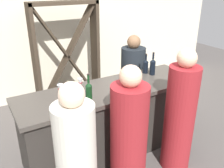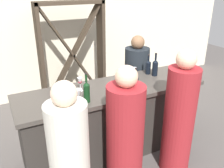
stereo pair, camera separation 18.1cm
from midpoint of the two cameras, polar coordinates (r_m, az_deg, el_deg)
The scene contains 18 objects.
ground_plane at distance 3.55m, azimuth 1.51°, elevation -14.98°, with size 12.00×12.00×0.00m, color #4C4744.
back_wall at distance 4.91m, azimuth -10.91°, elevation 13.45°, with size 8.00×0.10×2.80m, color beige.
bar_counter at distance 3.28m, azimuth 1.60°, elevation -8.40°, with size 2.39×0.73×0.95m.
wine_rack at distance 4.51m, azimuth -8.03°, elevation 6.74°, with size 1.20×0.28×1.88m.
wine_bottle_leftmost_dark_green at distance 2.66m, azimuth -4.01°, elevation -1.73°, with size 0.07×0.07×0.34m.
wine_bottle_second_left_near_black at distance 2.96m, azimuth 7.22°, elevation 0.39°, with size 0.07×0.07×0.30m.
wine_bottle_center_near_black at distance 3.53m, azimuth 9.91°, elevation 4.01°, with size 0.07×0.07×0.29m.
wine_bottle_second_right_near_black at distance 3.48m, azimuth 11.51°, elevation 3.85°, with size 0.08×0.08×0.33m.
wine_glass_near_left at distance 3.38m, azimuth 18.74°, elevation 2.13°, with size 0.07×0.07×0.15m.
wine_glass_near_center at distance 2.84m, azimuth 4.81°, elevation -0.70°, with size 0.07×0.07×0.14m.
wine_glass_near_right at distance 2.64m, azimuth -5.88°, elevation -2.23°, with size 0.08×0.08×0.17m.
wine_glass_far_left at distance 2.85m, azimuth -10.33°, elevation -0.83°, with size 0.07×0.07×0.16m.
wine_glass_far_center at distance 2.94m, azimuth -5.76°, elevation 0.52°, with size 0.06×0.06×0.17m.
wine_glass_far_right at distance 3.35m, azimuth 6.72°, elevation 3.06°, with size 0.07×0.07×0.15m.
person_left_guest at distance 2.37m, azimuth -7.62°, elevation -17.27°, with size 0.38×0.38×1.46m.
person_center_guest at distance 2.99m, azimuth 17.08°, elevation -7.75°, with size 0.46×0.46×1.54m.
person_right_guest at distance 2.66m, azimuth 5.04°, elevation -12.18°, with size 0.49×0.49×1.46m.
person_server_behind at distance 4.03m, azimuth 6.93°, elevation 0.35°, with size 0.40×0.40×1.42m.
Camera 2 is at (-1.26, -2.50, 2.20)m, focal length 39.15 mm.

